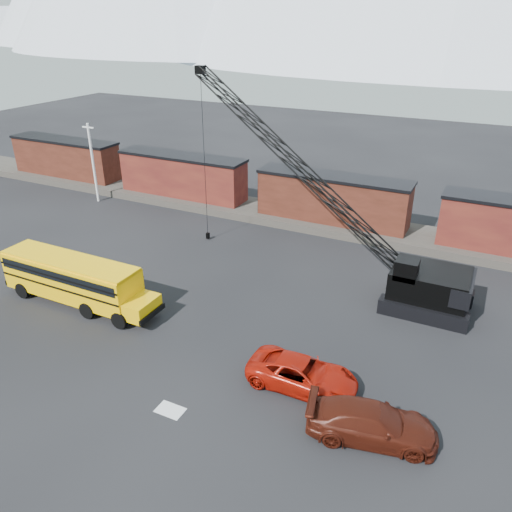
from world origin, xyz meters
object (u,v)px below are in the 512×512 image
(school_bus, at_px, (76,279))
(maroon_suv, at_px, (372,423))
(red_pickup, at_px, (302,374))
(crawler_crane, at_px, (300,168))

(school_bus, xyz_separation_m, maroon_suv, (20.65, -3.07, -0.94))
(red_pickup, bearing_deg, maroon_suv, -115.13)
(maroon_suv, distance_m, crawler_crane, 18.60)
(school_bus, height_order, maroon_suv, school_bus)
(red_pickup, distance_m, maroon_suv, 4.51)
(maroon_suv, relative_size, crawler_crane, 0.27)
(school_bus, distance_m, crawler_crane, 17.00)
(red_pickup, xyz_separation_m, maroon_suv, (4.10, -1.86, 0.06))
(crawler_crane, bearing_deg, maroon_suv, -56.56)
(red_pickup, relative_size, maroon_suv, 0.97)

